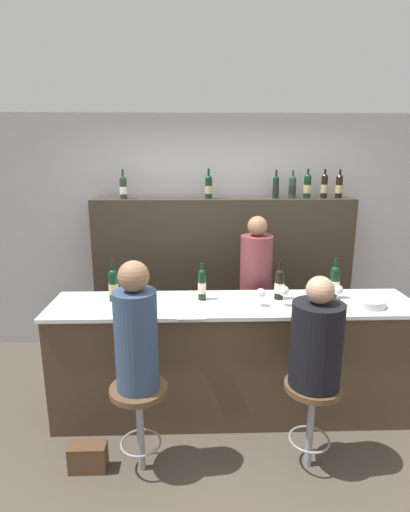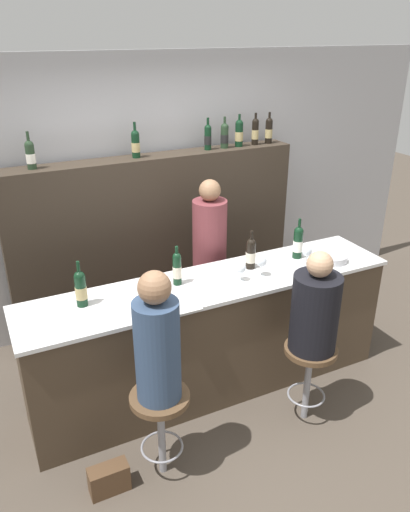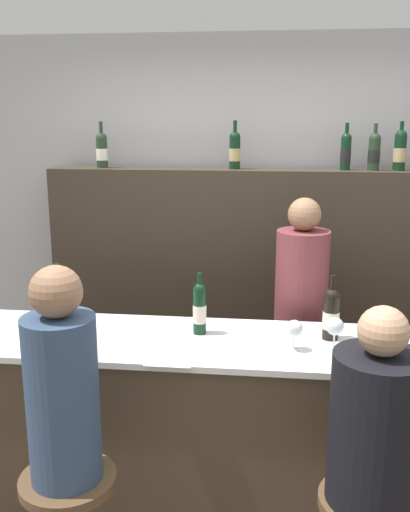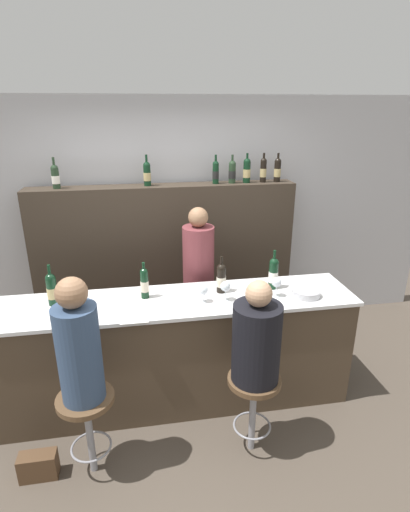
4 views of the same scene
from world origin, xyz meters
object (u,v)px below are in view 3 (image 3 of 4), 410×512
at_px(wine_bottle_counter_1, 200,308).
at_px(wine_glass_0, 294,329).
at_px(wine_bottle_backbar_3, 374,151).
at_px(wine_glass_1, 335,327).
at_px(bar_stool_left, 70,506).
at_px(wine_bottle_backbar_2, 346,151).
at_px(wine_bottle_backbar_1, 235,150).
at_px(wine_bottle_counter_0, 59,302).
at_px(guest_seated_left, 62,386).
at_px(guest_seated_right, 376,421).
at_px(wine_bottle_counter_2, 331,313).
at_px(wine_bottle_backbar_4, 400,150).
at_px(wine_bottle_backbar_0, 102,150).
at_px(bartender, 299,344).

relative_size(wine_bottle_counter_1, wine_glass_0, 2.14).
height_order(wine_bottle_backbar_3, wine_glass_1, wine_bottle_backbar_3).
bearing_deg(bar_stool_left, wine_bottle_backbar_2, 55.76).
distance_m(wine_bottle_backbar_1, wine_glass_0, 1.51).
height_order(wine_bottle_counter_0, wine_bottle_counter_1, wine_bottle_counter_0).
xyz_separation_m(wine_bottle_counter_1, wine_bottle_backbar_1, (0.09, 1.11, 0.71)).
bearing_deg(guest_seated_left, wine_glass_0, 32.07).
xyz_separation_m(wine_bottle_backbar_3, bar_stool_left, (-1.42, -1.83, -1.33)).
bearing_deg(wine_glass_1, guest_seated_left, -152.45).
relative_size(wine_bottle_counter_1, guest_seated_right, 0.41).
bearing_deg(wine_bottle_counter_0, wine_bottle_counter_2, -0.00).
relative_size(wine_bottle_counter_1, wine_bottle_backbar_4, 1.02).
height_order(wine_bottle_counter_0, wine_glass_0, wine_bottle_counter_0).
height_order(wine_bottle_counter_1, wine_bottle_backbar_3, wine_bottle_backbar_3).
relative_size(wine_bottle_backbar_0, guest_seated_left, 0.35).
height_order(wine_bottle_counter_2, wine_bottle_backbar_4, wine_bottle_backbar_4).
relative_size(guest_seated_right, bartender, 0.47).
relative_size(wine_bottle_backbar_1, wine_bottle_backbar_3, 1.06).
bearing_deg(wine_bottle_backbar_2, wine_glass_0, -105.20).
bearing_deg(wine_bottle_counter_0, wine_bottle_backbar_0, 93.76).
xyz_separation_m(wine_bottle_counter_2, guest_seated_left, (-1.08, -0.73, -0.09)).
xyz_separation_m(wine_bottle_counter_2, wine_bottle_backbar_0, (-1.44, 1.11, 0.71)).
relative_size(wine_bottle_backbar_2, wine_glass_1, 1.78).
relative_size(wine_bottle_backbar_2, bar_stool_left, 0.46).
distance_m(wine_bottle_counter_2, wine_bottle_backbar_1, 1.43).
relative_size(wine_glass_0, bartender, 0.09).
distance_m(wine_bottle_counter_1, bar_stool_left, 1.05).
distance_m(wine_bottle_backbar_3, wine_bottle_backbar_4, 0.16).
height_order(guest_seated_left, guest_seated_right, guest_seated_left).
relative_size(wine_glass_0, guest_seated_right, 0.19).
bearing_deg(bartender, guest_seated_left, -128.21).
distance_m(wine_bottle_backbar_3, wine_glass_1, 1.50).
distance_m(wine_bottle_counter_0, wine_bottle_backbar_0, 1.31).
bearing_deg(wine_glass_0, wine_bottle_backbar_3, 67.65).
distance_m(wine_glass_0, wine_glass_1, 0.18).
xyz_separation_m(wine_bottle_counter_2, guest_seated_right, (0.10, -0.73, -0.16)).
xyz_separation_m(wine_glass_0, guest_seated_left, (-0.90, -0.57, -0.06)).
distance_m(bar_stool_left, guest_seated_left, 0.53).
relative_size(wine_bottle_backbar_0, wine_bottle_backbar_4, 0.99).
bearing_deg(bar_stool_left, bartender, 51.79).
relative_size(wine_bottle_counter_2, wine_bottle_backbar_0, 1.06).
height_order(wine_bottle_backbar_1, bar_stool_left, wine_bottle_backbar_1).
bearing_deg(wine_bottle_counter_2, wine_bottle_backbar_4, 65.76).
height_order(wine_glass_1, bartender, bartender).
bearing_deg(wine_bottle_counter_0, wine_bottle_backbar_4, 30.71).
height_order(wine_bottle_counter_2, bar_stool_left, wine_bottle_counter_2).
height_order(wine_bottle_backbar_0, wine_bottle_backbar_4, wine_bottle_backbar_4).
distance_m(wine_bottle_counter_0, bar_stool_left, 1.00).
height_order(bar_stool_left, guest_seated_left, guest_seated_left).
relative_size(wine_bottle_backbar_2, wine_glass_0, 2.03).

